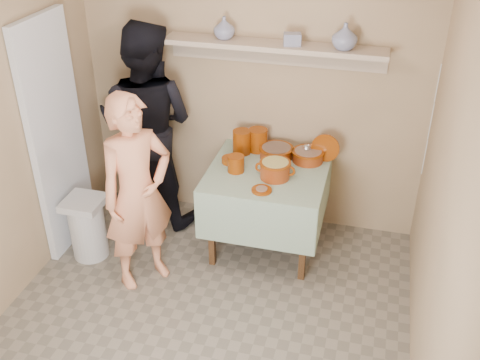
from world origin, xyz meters
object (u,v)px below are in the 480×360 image
(trash_bin, at_px, (88,227))
(person_helper, at_px, (147,126))
(person_cook, at_px, (138,194))
(cazuela_rice, at_px, (275,168))
(serving_table, at_px, (268,182))

(trash_bin, bearing_deg, person_helper, 67.83)
(person_cook, height_order, cazuela_rice, person_cook)
(person_helper, bearing_deg, person_cook, 109.39)
(person_cook, distance_m, serving_table, 1.11)
(serving_table, distance_m, cazuela_rice, 0.24)
(serving_table, height_order, cazuela_rice, cazuela_rice)
(person_helper, height_order, trash_bin, person_helper)
(person_helper, relative_size, serving_table, 1.93)
(serving_table, bearing_deg, person_helper, 170.22)
(cazuela_rice, distance_m, trash_bin, 1.67)
(serving_table, bearing_deg, cazuela_rice, -53.50)
(cazuela_rice, relative_size, trash_bin, 0.59)
(person_cook, relative_size, serving_table, 1.65)
(person_cook, relative_size, person_helper, 0.86)
(person_cook, distance_m, trash_bin, 0.79)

